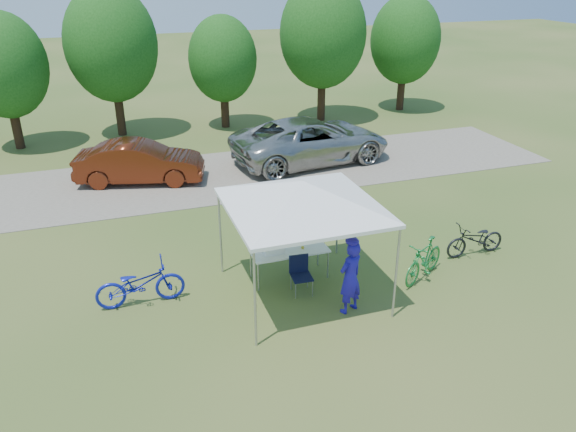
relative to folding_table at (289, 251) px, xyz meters
name	(u,v)px	position (x,y,z in m)	size (l,w,h in m)	color
ground	(302,293)	(0.04, -0.75, -0.70)	(100.00, 100.00, 0.00)	#2D5119
gravel_strip	(223,175)	(0.04, 7.25, -0.69)	(24.00, 5.00, 0.02)	gray
canopy	(303,184)	(0.04, -0.75, 1.95)	(4.53, 4.53, 3.00)	#A5A5AA
treeline	(180,48)	(-0.25, 13.30, 2.83)	(24.89, 4.28, 6.30)	#382314
folding_table	(289,251)	(0.00, 0.00, 0.00)	(1.81, 0.75, 0.74)	white
folding_chair	(300,271)	(0.04, -0.65, -0.19)	(0.47, 0.49, 0.87)	black
cooler	(273,245)	(-0.39, 0.00, 0.23)	(0.51, 0.34, 0.37)	white
ice_cream_cup	(303,248)	(0.31, -0.05, 0.07)	(0.07, 0.07, 0.05)	gold
cyclist	(350,277)	(0.76, -1.73, 0.13)	(0.60, 0.39, 1.65)	#1E14A9
bike_blue	(140,284)	(-3.43, -0.02, -0.20)	(0.67, 1.91, 1.00)	#131DA6
bike_green	(424,260)	(2.98, -1.05, -0.20)	(0.47, 1.65, 0.99)	#1C7E35
bike_dark	(476,240)	(4.84, -0.47, -0.27)	(0.57, 1.65, 0.86)	black
minivan	(311,140)	(3.46, 7.62, 0.14)	(2.72, 5.89, 1.64)	#A6A6A1
sedan	(140,162)	(-2.72, 7.53, 0.01)	(1.46, 4.20, 1.38)	#571F0E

